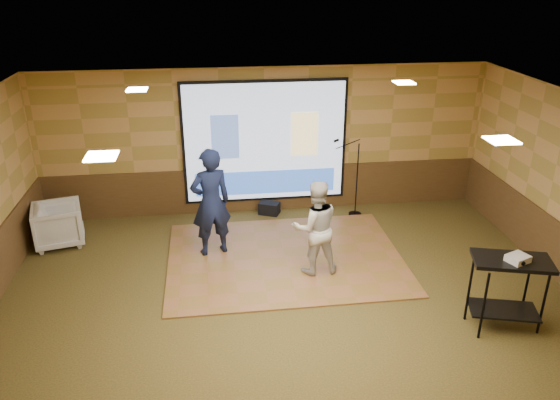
{
  "coord_description": "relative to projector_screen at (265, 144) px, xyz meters",
  "views": [
    {
      "loc": [
        -1.05,
        -7.06,
        4.8
      ],
      "look_at": [
        -0.02,
        0.95,
        1.3
      ],
      "focal_mm": 35.0,
      "sensor_mm": 36.0,
      "label": 1
    }
  ],
  "objects": [
    {
      "name": "downlight_nw",
      "position": [
        -2.2,
        -1.64,
        1.5
      ],
      "size": [
        0.32,
        0.32,
        0.02
      ],
      "primitive_type": "cube",
      "color": "beige",
      "rests_on": "room_shell"
    },
    {
      "name": "banquet_chair",
      "position": [
        -3.94,
        -1.01,
        -1.08
      ],
      "size": [
        1.03,
        1.01,
        0.78
      ],
      "primitive_type": "imported",
      "rotation": [
        0.0,
        0.0,
        1.81
      ],
      "color": "gray",
      "rests_on": "ground"
    },
    {
      "name": "downlight_se",
      "position": [
        2.2,
        -4.94,
        1.5
      ],
      "size": [
        0.32,
        0.32,
        0.02
      ],
      "primitive_type": "cube",
      "color": "beige",
      "rests_on": "room_shell"
    },
    {
      "name": "player_left",
      "position": [
        -1.13,
        -1.76,
        -0.47
      ],
      "size": [
        0.82,
        0.66,
        1.95
      ],
      "primitive_type": "imported",
      "rotation": [
        0.0,
        0.0,
        3.44
      ],
      "color": "#131B3C",
      "rests_on": "dance_floor"
    },
    {
      "name": "mic_stand",
      "position": [
        1.77,
        -0.45,
        -0.98
      ],
      "size": [
        0.65,
        0.27,
        1.66
      ],
      "rotation": [
        0.0,
        0.0,
        0.09
      ],
      "color": "black",
      "rests_on": "ground"
    },
    {
      "name": "downlight_ne",
      "position": [
        2.2,
        -1.64,
        1.5
      ],
      "size": [
        0.32,
        0.32,
        0.02
      ],
      "primitive_type": "cube",
      "color": "beige",
      "rests_on": "room_shell"
    },
    {
      "name": "room_shell",
      "position": [
        0.0,
        -3.44,
        0.62
      ],
      "size": [
        9.04,
        7.04,
        3.02
      ],
      "color": "tan",
      "rests_on": "ground"
    },
    {
      "name": "projector_screen",
      "position": [
        0.0,
        0.0,
        0.0
      ],
      "size": [
        3.32,
        0.06,
        2.52
      ],
      "color": "black",
      "rests_on": "room_shell"
    },
    {
      "name": "player_right",
      "position": [
        0.55,
        -2.63,
        -0.63
      ],
      "size": [
        0.83,
        0.66,
        1.62
      ],
      "primitive_type": "imported",
      "rotation": [
        0.0,
        0.0,
        3.21
      ],
      "color": "beige",
      "rests_on": "dance_floor"
    },
    {
      "name": "av_table",
      "position": [
        2.94,
        -4.45,
        -0.68
      ],
      "size": [
        1.04,
        0.55,
        1.1
      ],
      "rotation": [
        0.0,
        0.0,
        -0.27
      ],
      "color": "black",
      "rests_on": "ground"
    },
    {
      "name": "projector",
      "position": [
        2.97,
        -4.51,
        -0.33
      ],
      "size": [
        0.35,
        0.32,
        0.09
      ],
      "primitive_type": "cube",
      "rotation": [
        0.0,
        0.0,
        0.4
      ],
      "color": "silver",
      "rests_on": "av_table"
    },
    {
      "name": "dance_floor",
      "position": [
        0.12,
        -2.11,
        -1.46
      ],
      "size": [
        4.12,
        3.15,
        0.03
      ],
      "primitive_type": "cube",
      "rotation": [
        0.0,
        0.0,
        0.01
      ],
      "color": "brown",
      "rests_on": "ground"
    },
    {
      "name": "downlight_sw",
      "position": [
        -2.2,
        -4.94,
        1.5
      ],
      "size": [
        0.32,
        0.32,
        0.02
      ],
      "primitive_type": "cube",
      "color": "beige",
      "rests_on": "room_shell"
    },
    {
      "name": "duffel_bag",
      "position": [
        0.06,
        -0.19,
        -1.35
      ],
      "size": [
        0.48,
        0.41,
        0.25
      ],
      "primitive_type": "cube",
      "rotation": [
        0.0,
        0.0,
        -0.43
      ],
      "color": "black",
      "rests_on": "ground"
    },
    {
      "name": "wainscot_back",
      "position": [
        0.0,
        0.04,
        -1.0
      ],
      "size": [
        9.0,
        0.04,
        0.95
      ],
      "primitive_type": "cube",
      "color": "#4B2F19",
      "rests_on": "ground"
    },
    {
      "name": "ground",
      "position": [
        0.0,
        -3.44,
        -1.47
      ],
      "size": [
        9.0,
        9.0,
        0.0
      ],
      "primitive_type": "plane",
      "color": "#2C3116",
      "rests_on": "ground"
    }
  ]
}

